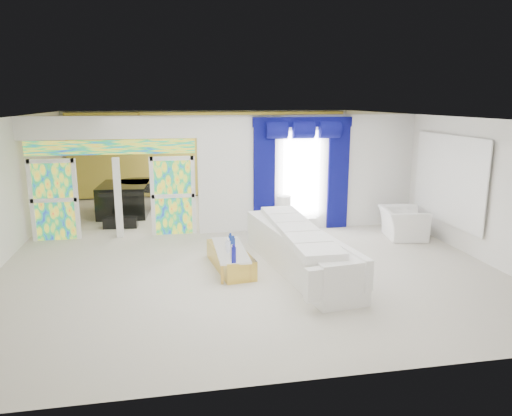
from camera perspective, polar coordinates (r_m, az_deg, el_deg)
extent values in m
plane|color=#B7AF9E|center=(11.69, -2.53, -4.04)|extent=(12.00, 12.00, 0.00)
cube|color=white|center=(12.78, 6.38, 4.23)|extent=(5.70, 0.18, 3.00)
cube|color=white|center=(12.18, -16.93, 9.15)|extent=(4.30, 0.18, 0.55)
cube|color=#994C3F|center=(12.62, -22.86, 0.89)|extent=(0.95, 0.04, 2.00)
cube|color=#994C3F|center=(12.32, -9.81, 1.44)|extent=(0.95, 0.04, 2.00)
cube|color=#994C3F|center=(12.21, -16.78, 6.92)|extent=(4.00, 0.05, 0.35)
cube|color=white|center=(12.62, 5.41, 3.92)|extent=(1.00, 0.02, 2.30)
cube|color=#080343|center=(12.36, 0.98, 3.55)|extent=(0.55, 0.10, 2.80)
cube|color=#080343|center=(12.91, 9.73, 3.76)|extent=(0.55, 0.10, 2.80)
cube|color=#080343|center=(12.46, 5.59, 10.14)|extent=(2.60, 0.12, 0.25)
cube|color=white|center=(12.13, 21.94, 3.17)|extent=(0.04, 2.70, 1.90)
cube|color=gold|center=(17.16, -5.37, 6.43)|extent=(9.70, 0.12, 2.90)
cube|color=white|center=(9.78, 5.04, -5.06)|extent=(1.41, 4.20, 0.78)
cube|color=gold|center=(9.87, -3.08, -6.07)|extent=(0.82, 1.84, 0.39)
cube|color=white|center=(12.61, 4.60, -1.95)|extent=(1.14, 0.44, 0.37)
cylinder|color=white|center=(12.42, 3.31, 0.11)|extent=(0.36, 0.36, 0.58)
imported|color=white|center=(12.49, 17.04, -1.73)|extent=(1.18, 1.30, 0.74)
cube|color=black|center=(14.93, -15.34, 1.03)|extent=(1.51, 1.91, 0.92)
cube|color=black|center=(13.44, -15.78, -1.63)|extent=(0.91, 0.41, 0.30)
cube|color=#A97854|center=(13.81, -22.21, -0.50)|extent=(0.61, 0.55, 0.88)
sphere|color=gold|center=(14.53, -13.73, 9.53)|extent=(0.60, 0.60, 0.60)
cylinder|color=silver|center=(9.51, -2.80, -5.12)|extent=(0.10, 0.10, 0.13)
cylinder|color=navy|center=(10.24, -3.06, -3.72)|extent=(0.08, 0.08, 0.16)
cylinder|color=navy|center=(9.77, -2.72, -4.29)|extent=(0.08, 0.08, 0.24)
cylinder|color=#151692|center=(9.25, -2.66, -5.34)|extent=(0.09, 0.09, 0.22)
cylinder|color=white|center=(10.00, -3.36, -4.27)|extent=(0.11, 0.11, 0.11)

